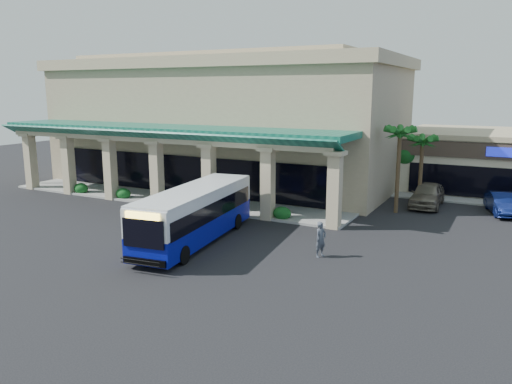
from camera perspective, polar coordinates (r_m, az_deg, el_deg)
The scene contains 11 objects.
ground at distance 29.01m, azimuth -5.93°, elevation -5.09°, with size 110.00×110.00×0.00m, color black.
main_building at distance 45.68m, azimuth -3.34°, elevation 8.25°, with size 30.80×14.80×11.35m, color tan, non-canonical shape.
arcade at distance 38.41m, azimuth -10.38°, elevation 3.22°, with size 30.00×6.20×5.70m, color #0D5242, non-canonical shape.
palm_0 at distance 35.16m, azimuth 15.96°, elevation 2.96°, with size 2.40×2.40×6.60m, color #17571B, non-canonical shape.
palm_1 at distance 37.96m, azimuth 18.34°, elevation 2.81°, with size 2.40×2.40×5.80m, color #17571B, non-canonical shape.
palm_2 at distance 48.44m, azimuth -24.32°, elevation 4.38°, with size 2.40×2.40×6.20m, color #17571B, non-canonical shape.
broadleaf_tree at distance 43.24m, azimuth 16.81°, elevation 3.24°, with size 2.60×2.60×4.81m, color #104A17, non-canonical shape.
transit_bus at distance 27.74m, azimuth -6.91°, elevation -2.65°, with size 2.52×10.81×3.02m, color #0A1195, non-canonical shape.
pedestrian at distance 25.40m, azimuth 7.40°, elevation -5.39°, with size 0.67×0.44×1.83m, color #434955.
car_silver at distance 38.20m, azimuth 18.98°, elevation -0.28°, with size 2.06×5.11×1.74m, color #746B5B.
car_white at distance 37.82m, azimuth 26.35°, elevation -1.20°, with size 1.53×4.38×1.44m, color #0A154A.
Camera 1 is at (15.50, -23.09, 8.25)m, focal length 35.00 mm.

